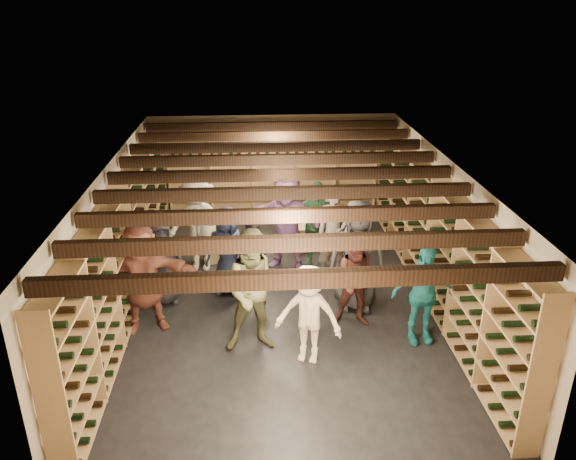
# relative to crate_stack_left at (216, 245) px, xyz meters

# --- Properties ---
(ground) EXTENTS (8.00, 8.00, 0.00)m
(ground) POSITION_rel_crate_stack_left_xyz_m (1.22, -1.64, -0.34)
(ground) COLOR black
(ground) RESTS_ON ground
(walls) EXTENTS (5.52, 8.02, 2.40)m
(walls) POSITION_rel_crate_stack_left_xyz_m (1.22, -1.64, 0.86)
(walls) COLOR #C1B096
(walls) RESTS_ON ground
(ceiling) EXTENTS (5.50, 8.00, 0.01)m
(ceiling) POSITION_rel_crate_stack_left_xyz_m (1.22, -1.64, 2.06)
(ceiling) COLOR beige
(ceiling) RESTS_ON walls
(ceiling_joists) EXTENTS (5.40, 7.12, 0.18)m
(ceiling_joists) POSITION_rel_crate_stack_left_xyz_m (1.22, -1.64, 1.92)
(ceiling_joists) COLOR black
(ceiling_joists) RESTS_ON ground
(wine_rack_left) EXTENTS (0.32, 7.50, 2.15)m
(wine_rack_left) POSITION_rel_crate_stack_left_xyz_m (-1.35, -1.64, 0.74)
(wine_rack_left) COLOR #9F7B4D
(wine_rack_left) RESTS_ON ground
(wine_rack_right) EXTENTS (0.32, 7.50, 2.15)m
(wine_rack_right) POSITION_rel_crate_stack_left_xyz_m (3.79, -1.64, 0.74)
(wine_rack_right) COLOR #9F7B4D
(wine_rack_right) RESTS_ON ground
(wine_rack_back) EXTENTS (4.70, 0.30, 2.15)m
(wine_rack_back) POSITION_rel_crate_stack_left_xyz_m (1.22, 2.19, 0.73)
(wine_rack_back) COLOR #9F7B4D
(wine_rack_back) RESTS_ON ground
(crate_stack_left) EXTENTS (0.58, 0.47, 0.68)m
(crate_stack_left) POSITION_rel_crate_stack_left_xyz_m (0.00, 0.00, 0.00)
(crate_stack_left) COLOR tan
(crate_stack_left) RESTS_ON ground
(crate_stack_right) EXTENTS (0.58, 0.47, 0.51)m
(crate_stack_right) POSITION_rel_crate_stack_left_xyz_m (1.76, 0.41, -0.08)
(crate_stack_right) COLOR tan
(crate_stack_right) RESTS_ON ground
(crate_loose) EXTENTS (0.56, 0.43, 0.17)m
(crate_loose) POSITION_rel_crate_stack_left_xyz_m (3.02, 0.69, -0.25)
(crate_loose) COLOR tan
(crate_loose) RESTS_ON ground
(person_0) EXTENTS (0.86, 0.70, 1.52)m
(person_0) POSITION_rel_crate_stack_left_xyz_m (-0.79, -1.58, 0.42)
(person_0) COLOR black
(person_0) RESTS_ON ground
(person_1) EXTENTS (0.58, 0.38, 1.58)m
(person_1) POSITION_rel_crate_stack_left_xyz_m (0.76, -1.70, 0.45)
(person_1) COLOR black
(person_1) RESTS_ON ground
(person_2) EXTENTS (0.96, 0.76, 1.89)m
(person_2) POSITION_rel_crate_stack_left_xyz_m (0.76, -3.01, 0.61)
(person_2) COLOR brown
(person_2) RESTS_ON ground
(person_3) EXTENTS (1.10, 0.85, 1.50)m
(person_3) POSITION_rel_crate_stack_left_xyz_m (1.49, -3.38, 0.41)
(person_3) COLOR beige
(person_3) RESTS_ON ground
(person_4) EXTENTS (0.95, 0.44, 1.59)m
(person_4) POSITION_rel_crate_stack_left_xyz_m (3.22, -2.98, 0.46)
(person_4) COLOR #1C7780
(person_4) RESTS_ON ground
(person_5) EXTENTS (1.74, 0.85, 1.80)m
(person_5) POSITION_rel_crate_stack_left_xyz_m (-0.96, -2.38, 0.56)
(person_5) COLOR brown
(person_5) RESTS_ON ground
(person_6) EXTENTS (0.89, 0.71, 1.59)m
(person_6) POSITION_rel_crate_stack_left_xyz_m (0.30, -1.28, 0.46)
(person_6) COLOR #212C4C
(person_6) RESTS_ON ground
(person_7) EXTENTS (0.73, 0.58, 1.76)m
(person_7) POSITION_rel_crate_stack_left_xyz_m (2.19, -0.82, 0.54)
(person_7) COLOR gray
(person_7) RESTS_ON ground
(person_8) EXTENTS (0.84, 0.71, 1.55)m
(person_8) POSITION_rel_crate_stack_left_xyz_m (2.35, -2.48, 0.43)
(person_8) COLOR #3F1D17
(person_8) RESTS_ON ground
(person_9) EXTENTS (1.30, 0.88, 1.85)m
(person_9) POSITION_rel_crate_stack_left_xyz_m (-0.28, -0.34, 0.59)
(person_9) COLOR beige
(person_9) RESTS_ON ground
(person_10) EXTENTS (1.08, 0.67, 1.72)m
(person_10) POSITION_rel_crate_stack_left_xyz_m (1.92, -0.34, 0.52)
(person_10) COLOR #254A2D
(person_10) RESTS_ON ground
(person_11) EXTENTS (1.84, 1.15, 1.89)m
(person_11) POSITION_rel_crate_stack_left_xyz_m (1.37, -0.34, 0.61)
(person_11) COLOR #7C5288
(person_11) RESTS_ON ground
(person_12) EXTENTS (1.00, 0.73, 1.89)m
(person_12) POSITION_rel_crate_stack_left_xyz_m (2.44, -1.92, 0.61)
(person_12) COLOR #36363B
(person_12) RESTS_ON ground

